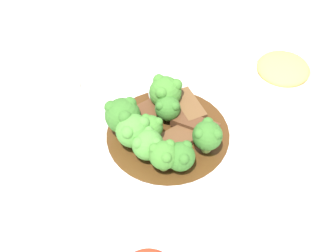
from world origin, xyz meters
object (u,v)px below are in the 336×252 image
broccoli_floret_3 (123,115)px  side_bowl_appetizer (282,75)px  broccoli_floret_6 (180,156)px  serving_spoon (160,86)px  sauce_dish (61,86)px  beef_strip_2 (174,140)px  broccoli_floret_1 (207,135)px  broccoli_floret_2 (151,127)px  beef_strip_1 (150,111)px  beef_strip_3 (195,125)px  beef_strip_0 (188,106)px  broccoli_floret_5 (165,92)px  broccoli_floret_8 (133,130)px  broccoli_floret_0 (164,155)px  broccoli_floret_4 (168,108)px  broccoli_floret_7 (148,144)px  main_plate (168,136)px

broccoli_floret_3 → side_bowl_appetizer: 0.29m
broccoli_floret_6 → serving_spoon: bearing=-66.8°
sauce_dish → beef_strip_2: bearing=158.1°
broccoli_floret_1 → serving_spoon: size_ratio=0.26×
broccoli_floret_2 → broccoli_floret_1: bearing=179.1°
beef_strip_1 → beef_strip_3: beef_strip_3 is taller
beef_strip_0 → side_bowl_appetizer: size_ratio=0.66×
broccoli_floret_5 → broccoli_floret_6: size_ratio=1.21×
broccoli_floret_8 → broccoli_floret_6: bearing=161.3°
sauce_dish → broccoli_floret_3: bearing=148.7°
broccoli_floret_0 → broccoli_floret_2: size_ratio=1.07×
beef_strip_3 → broccoli_floret_5: 0.07m
serving_spoon → broccoli_floret_0: bearing=104.7°
beef_strip_2 → broccoli_floret_3: broccoli_floret_3 is taller
broccoli_floret_6 → sauce_dish: size_ratio=0.67×
serving_spoon → beef_strip_2: bearing=113.5°
beef_strip_0 → beef_strip_2: size_ratio=1.00×
broccoli_floret_1 → broccoli_floret_3: broccoli_floret_3 is taller
broccoli_floret_4 → serving_spoon: broccoli_floret_4 is taller
broccoli_floret_0 → broccoli_floret_1: broccoli_floret_1 is taller
beef_strip_0 → beef_strip_1: 0.06m
broccoli_floret_7 → main_plate: bearing=-111.1°
broccoli_floret_1 → broccoli_floret_2: (0.09, -0.00, -0.01)m
broccoli_floret_8 → sauce_dish: (0.16, -0.11, -0.05)m
main_plate → broccoli_floret_1: bearing=161.3°
side_bowl_appetizer → sauce_dish: side_bowl_appetizer is taller
broccoli_floret_3 → beef_strip_3: bearing=-163.8°
beef_strip_1 → side_bowl_appetizer: side_bowl_appetizer is taller
broccoli_floret_5 → serving_spoon: (0.02, -0.03, -0.02)m
broccoli_floret_8 → main_plate: bearing=-143.4°
beef_strip_0 → broccoli_floret_8: bearing=52.5°
beef_strip_0 → broccoli_floret_8: broccoli_floret_8 is taller
broccoli_floret_7 → side_bowl_appetizer: 0.28m
broccoli_floret_8 → serving_spoon: broccoli_floret_8 is taller
beef_strip_0 → broccoli_floret_0: 0.13m
beef_strip_0 → broccoli_floret_6: 0.12m
main_plate → side_bowl_appetizer: bearing=-136.4°
beef_strip_0 → broccoli_floret_1: broccoli_floret_1 is taller
main_plate → side_bowl_appetizer: (-0.17, -0.16, 0.02)m
beef_strip_3 → broccoli_floret_6: 0.08m
beef_strip_3 → broccoli_floret_7: (0.06, 0.07, 0.02)m
beef_strip_3 → broccoli_floret_1: bearing=121.6°
broccoli_floret_8 → serving_spoon: (-0.01, -0.13, -0.03)m
beef_strip_0 → broccoli_floret_6: (-0.01, 0.11, 0.02)m
broccoli_floret_1 → beef_strip_2: bearing=-5.6°
beef_strip_0 → broccoli_floret_3: broccoli_floret_3 is taller
beef_strip_3 → broccoli_floret_8: (0.09, 0.05, 0.03)m
beef_strip_1 → broccoli_floret_7: (-0.02, 0.08, 0.02)m
broccoli_floret_3 → sauce_dish: (0.14, -0.09, -0.05)m
main_plate → beef_strip_2: size_ratio=4.15×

